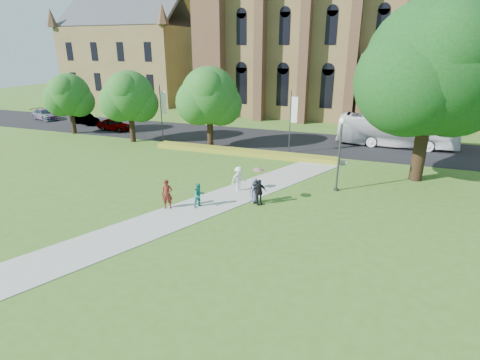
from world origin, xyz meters
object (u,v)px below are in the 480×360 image
at_px(streetlamp, 340,146).
at_px(car_2, 45,114).
at_px(pedestrian_0, 167,194).
at_px(car_0, 114,125).
at_px(large_tree, 434,67).
at_px(tour_coach, 396,131).
at_px(car_1, 86,119).

height_order(streetlamp, car_2, streetlamp).
relative_size(car_2, pedestrian_0, 2.64).
bearing_deg(car_2, streetlamp, -89.19).
bearing_deg(streetlamp, car_0, 157.70).
bearing_deg(pedestrian_0, large_tree, 13.86).
distance_m(streetlamp, tour_coach, 15.65).
bearing_deg(car_1, tour_coach, -71.72).
xyz_separation_m(tour_coach, car_2, (-46.15, -0.79, -0.90)).
height_order(large_tree, car_1, large_tree).
height_order(car_0, car_2, car_0).
bearing_deg(car_0, car_2, 81.59).
bearing_deg(car_1, car_2, 100.23).
xyz_separation_m(car_0, car_2, (-13.94, 2.70, -0.00)).
bearing_deg(streetlamp, car_2, 161.31).
bearing_deg(car_2, tour_coach, -69.52).
height_order(streetlamp, tour_coach, streetlamp).
xyz_separation_m(streetlamp, car_0, (-28.06, 11.51, -2.55)).
height_order(streetlamp, car_0, streetlamp).
distance_m(large_tree, pedestrian_0, 20.40).
bearing_deg(tour_coach, large_tree, -172.96).
bearing_deg(car_1, large_tree, -86.81).
distance_m(large_tree, car_0, 35.12).
xyz_separation_m(car_0, car_1, (-5.95, 1.90, -0.05)).
bearing_deg(car_2, large_tree, -82.05).
xyz_separation_m(large_tree, car_0, (-33.56, 7.01, -7.62)).
relative_size(large_tree, pedestrian_0, 6.99).
distance_m(streetlamp, car_0, 30.43).
xyz_separation_m(car_1, pedestrian_0, (24.33, -20.38, 0.29)).
relative_size(streetlamp, car_2, 1.05).
height_order(large_tree, tour_coach, large_tree).
height_order(tour_coach, car_1, tour_coach).
relative_size(streetlamp, car_1, 1.27).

